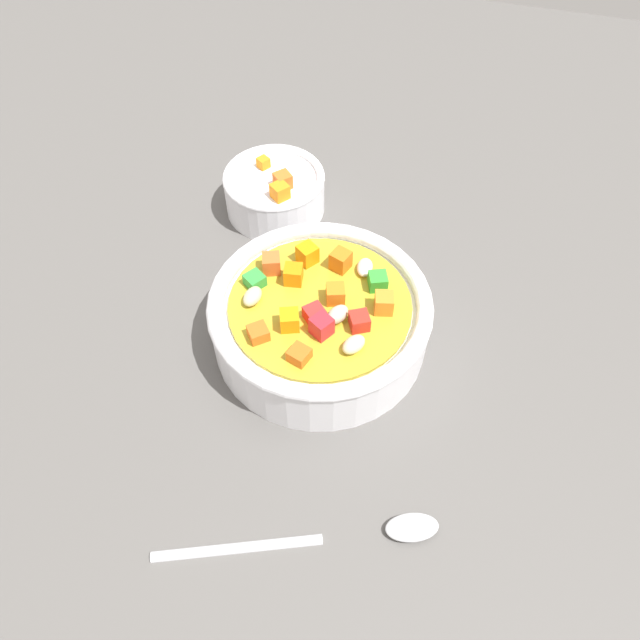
% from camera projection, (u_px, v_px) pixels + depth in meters
% --- Properties ---
extents(ground_plane, '(1.40, 1.40, 0.02)m').
position_uv_depth(ground_plane, '(320.00, 345.00, 0.57)').
color(ground_plane, '#565451').
extents(soup_bowl_main, '(0.19, 0.19, 0.07)m').
position_uv_depth(soup_bowl_main, '(320.00, 317.00, 0.54)').
color(soup_bowl_main, white).
rests_on(soup_bowl_main, ground_plane).
extents(spoon, '(0.09, 0.20, 0.01)m').
position_uv_depth(spoon, '(331.00, 536.00, 0.45)').
color(spoon, silver).
rests_on(spoon, ground_plane).
extents(side_bowl_small, '(0.11, 0.11, 0.06)m').
position_uv_depth(side_bowl_small, '(275.00, 191.00, 0.65)').
color(side_bowl_small, white).
rests_on(side_bowl_small, ground_plane).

